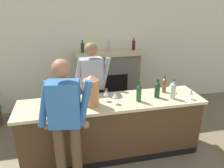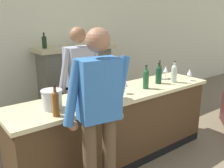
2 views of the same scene
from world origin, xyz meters
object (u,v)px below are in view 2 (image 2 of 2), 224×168
copper_dispenser (100,80)px  wine_bottle_burgundy_dark (159,71)px  person_customer (99,117)px  wine_glass_back_row (112,84)px  wine_bottle_rose_blush (146,78)px  wine_glass_near_bucket (125,84)px  person_bartender (80,85)px  wine_bottle_merlot_tall (174,73)px  wine_bottle_riesling_slim (159,74)px  ice_bucket_steel (52,99)px  wine_bottle_port_short (56,103)px  fireplace_stone (76,82)px  wine_glass_front_right (166,70)px  wine_glass_mid_counter (190,73)px

copper_dispenser → wine_bottle_burgundy_dark: copper_dispenser is taller
person_customer → wine_glass_back_row: bearing=44.8°
copper_dispenser → wine_bottle_rose_blush: 0.70m
wine_glass_near_bucket → person_bartender: bearing=111.3°
wine_bottle_burgundy_dark → wine_glass_back_row: 0.99m
wine_bottle_burgundy_dark → wine_bottle_merlot_tall: size_ratio=0.91×
wine_bottle_riesling_slim → ice_bucket_steel: bearing=-179.6°
person_customer → wine_bottle_port_short: 0.44m
fireplace_stone → wine_glass_front_right: 1.67m
wine_glass_back_row → person_bartender: bearing=105.0°
wine_bottle_rose_blush → wine_bottle_port_short: bearing=-174.1°
fireplace_stone → wine_glass_near_bucket: (-0.26, -1.66, 0.38)m
wine_glass_mid_counter → wine_glass_back_row: bearing=170.5°
fireplace_stone → copper_dispenser: size_ratio=3.59×
wine_glass_mid_counter → person_bartender: bearing=152.2°
wine_bottle_port_short → wine_glass_back_row: (0.85, 0.25, -0.01)m
wine_bottle_riesling_slim → wine_glass_front_right: size_ratio=1.58×
wine_bottle_burgundy_dark → wine_glass_front_right: wine_bottle_burgundy_dark is taller
person_bartender → wine_glass_back_row: person_bartender is taller
copper_dispenser → person_bartender: bearing=81.6°
fireplace_stone → copper_dispenser: 1.79m
wine_bottle_rose_blush → wine_glass_back_row: (-0.47, 0.12, -0.02)m
wine_bottle_port_short → wine_bottle_riesling_slim: bearing=7.2°
wine_glass_front_right → wine_glass_back_row: (-1.10, -0.09, -0.01)m
person_customer → wine_glass_near_bucket: person_customer is taller
person_customer → copper_dispenser: size_ratio=3.96×
ice_bucket_steel → copper_dispenser: bearing=-2.7°
wine_bottle_burgundy_dark → wine_glass_front_right: (0.11, -0.03, 0.01)m
person_bartender → ice_bucket_steel: size_ratio=7.98×
person_customer → wine_glass_mid_counter: person_customer is taller
ice_bucket_steel → wine_bottle_port_short: wine_bottle_port_short is taller
wine_bottle_burgundy_dark → wine_glass_front_right: 0.12m
wine_glass_near_bucket → wine_glass_front_right: wine_glass_front_right is taller
fireplace_stone → wine_bottle_burgundy_dark: 1.59m
wine_bottle_rose_blush → wine_bottle_burgundy_dark: bearing=24.7°
ice_bucket_steel → wine_glass_mid_counter: bearing=-4.4°
wine_bottle_merlot_tall → wine_glass_back_row: (-1.01, 0.13, -0.02)m
wine_bottle_merlot_tall → wine_bottle_port_short: size_ratio=0.99×
copper_dispenser → wine_glass_front_right: (1.33, 0.17, -0.09)m
wine_bottle_burgundy_dark → wine_glass_front_right: bearing=-15.3°
wine_bottle_merlot_tall → copper_dispenser: bearing=177.5°
wine_glass_front_right → wine_glass_back_row: size_ratio=1.09×
person_bartender → ice_bucket_steel: (-0.66, -0.58, 0.09)m
wine_glass_mid_counter → wine_bottle_merlot_tall: bearing=163.2°
wine_bottle_port_short → wine_bottle_burgundy_dark: bearing=11.5°
fireplace_stone → wine_glass_front_right: (0.73, -1.45, 0.39)m
copper_dispenser → wine_glass_mid_counter: 1.50m
person_customer → wine_bottle_rose_blush: size_ratio=5.72×
wine_bottle_rose_blush → wine_glass_mid_counter: 0.80m
wine_glass_near_bucket → wine_bottle_burgundy_dark: bearing=15.2°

